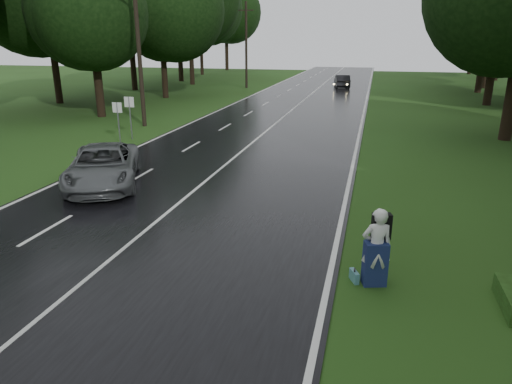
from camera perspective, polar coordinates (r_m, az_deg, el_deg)
ground at (r=12.65m, az=-19.07°, el=-9.36°), size 160.00×160.00×0.00m
road at (r=30.47m, az=1.58°, el=7.72°), size 12.00×140.00×0.04m
lane_center at (r=30.47m, az=1.58°, el=7.77°), size 0.12×140.00×0.01m
grey_car at (r=19.53m, az=-18.34°, el=3.07°), size 4.72×6.19×1.56m
far_car at (r=57.54m, az=10.55°, el=13.27°), size 2.29×4.76×1.50m
hitchhiker at (r=11.44m, az=14.63°, el=-6.88°), size 0.82×0.77×1.96m
suitcase at (r=11.77m, az=12.01°, el=-10.10°), size 0.27×0.41×0.28m
utility_pole_mid at (r=32.70m, az=-13.55°, el=7.92°), size 1.80×0.28×9.42m
utility_pole_far at (r=57.02m, az=-1.18°, el=12.72°), size 1.80×0.28×9.68m
road_sign_a at (r=27.39m, az=-16.35°, el=5.71°), size 0.56×0.10×2.33m
road_sign_b at (r=28.53m, az=-15.01°, el=6.32°), size 0.59×0.10×2.47m
tree_left_d at (r=37.61m, az=-18.46°, el=8.81°), size 8.31×8.31×12.98m
tree_left_e at (r=48.18m, az=-11.05°, el=11.33°), size 8.84×8.84×13.81m
tree_left_f at (r=61.79m, az=-7.83°, el=13.00°), size 11.58×11.58×18.09m
tree_right_d at (r=31.05m, az=28.26°, el=5.70°), size 8.96×8.96×14.00m
tree_right_e at (r=46.75m, az=26.52°, el=9.56°), size 7.30×7.30×11.41m
tree_right_f at (r=57.43m, az=25.63°, el=11.00°), size 8.94×8.94×13.97m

